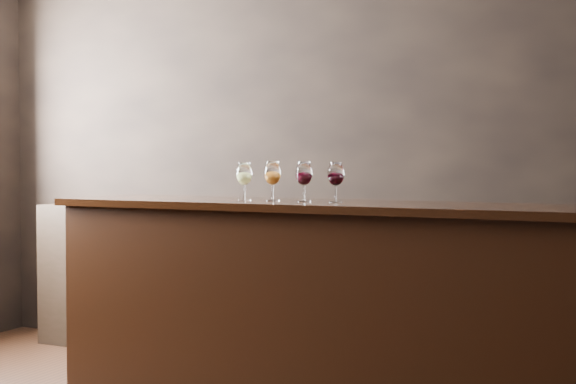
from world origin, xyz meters
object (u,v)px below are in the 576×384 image
at_px(glass_amber, 273,174).
at_px(glass_red_a, 304,175).
at_px(back_bar_shelf, 220,283).
at_px(glass_red_b, 336,175).
at_px(glass_white, 244,175).
at_px(bar_counter, 323,309).

bearing_deg(glass_amber, glass_red_a, -2.78).
bearing_deg(glass_red_a, back_bar_shelf, 141.32).
height_order(back_bar_shelf, glass_red_b, glass_red_b).
distance_m(back_bar_shelf, glass_white, 1.20).
distance_m(back_bar_shelf, glass_red_a, 1.42).
bearing_deg(glass_red_a, glass_red_b, 7.99).
distance_m(bar_counter, glass_red_a, 0.73).
height_order(bar_counter, glass_white, glass_white).
height_order(bar_counter, glass_red_b, glass_red_b).
bearing_deg(glass_amber, glass_white, -179.23).
relative_size(back_bar_shelf, glass_red_b, 13.16).
xyz_separation_m(glass_amber, glass_red_a, (0.19, -0.01, -0.00)).
height_order(glass_amber, glass_red_a, glass_amber).
height_order(back_bar_shelf, glass_white, glass_white).
relative_size(bar_counter, glass_white, 14.38).
relative_size(glass_white, glass_red_b, 0.99).
bearing_deg(glass_white, glass_red_b, 1.85).
bearing_deg(glass_red_b, glass_white, -178.15).
xyz_separation_m(bar_counter, glass_red_a, (-0.11, -0.00, 0.72)).
bearing_deg(glass_white, glass_amber, 0.77).
xyz_separation_m(back_bar_shelf, glass_white, (0.58, -0.75, 0.74)).
bearing_deg(glass_red_b, glass_red_a, -172.01).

